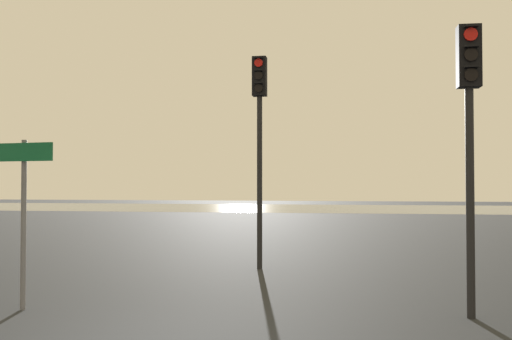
# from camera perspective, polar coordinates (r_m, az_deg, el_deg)

# --- Properties ---
(water_strip) EXTENTS (80.00, 16.00, 0.01)m
(water_strip) POSITION_cam_1_polar(r_m,az_deg,el_deg) (46.12, 6.40, -3.81)
(water_strip) COLOR slate
(water_strip) RESTS_ON ground
(traffic_light_center) EXTENTS (0.32, 0.34, 4.84)m
(traffic_light_center) POSITION_cam_1_polar(r_m,az_deg,el_deg) (13.04, 0.36, 4.81)
(traffic_light_center) COLOR black
(traffic_light_center) RESTS_ON ground
(traffic_light_near_right) EXTENTS (0.33, 0.34, 4.22)m
(traffic_light_near_right) POSITION_cam_1_polar(r_m,az_deg,el_deg) (8.81, 20.56, 5.33)
(traffic_light_near_right) COLOR black
(traffic_light_near_right) RESTS_ON ground
(direction_sign_post) EXTENTS (1.09, 0.19, 2.60)m
(direction_sign_post) POSITION_cam_1_polar(r_m,az_deg,el_deg) (9.43, -22.28, -2.67)
(direction_sign_post) COLOR slate
(direction_sign_post) RESTS_ON ground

